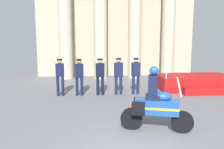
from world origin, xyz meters
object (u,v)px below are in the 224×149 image
officer_in_row_1 (79,74)px  officer_in_row_4 (136,73)px  reviewing_stand (194,83)px  motorcycle_with_rider (154,104)px  officer_in_row_0 (60,74)px  officer_in_row_3 (119,73)px  officer_in_row_2 (100,74)px

officer_in_row_1 → officer_in_row_4: officer_in_row_4 is taller
reviewing_stand → motorcycle_with_rider: bearing=-122.9°
officer_in_row_4 → motorcycle_with_rider: (-0.29, -4.60, -0.21)m
reviewing_stand → motorcycle_with_rider: 6.33m
officer_in_row_1 → motorcycle_with_rider: motorcycle_with_rider is taller
officer_in_row_0 → motorcycle_with_rider: motorcycle_with_rider is taller
reviewing_stand → officer_in_row_1: 5.84m
officer_in_row_4 → motorcycle_with_rider: size_ratio=0.84×
reviewing_stand → officer_in_row_3: (-3.96, -0.73, 0.65)m
officer_in_row_1 → officer_in_row_4: 2.62m
officer_in_row_0 → motorcycle_with_rider: size_ratio=0.83×
officer_in_row_4 → officer_in_row_2: bearing=-3.8°
officer_in_row_1 → officer_in_row_2: (0.95, -0.01, 0.01)m
officer_in_row_2 → officer_in_row_3: 0.85m
motorcycle_with_rider → officer_in_row_2: bearing=123.5°
reviewing_stand → officer_in_row_2: officer_in_row_2 is taller
officer_in_row_0 → officer_in_row_4: (3.48, 0.05, -0.00)m
officer_in_row_0 → officer_in_row_1: 0.86m
officer_in_row_0 → officer_in_row_2: bearing=173.1°
officer_in_row_2 → officer_in_row_3: (0.85, 0.04, 0.01)m
reviewing_stand → officer_in_row_4: bearing=-167.4°
officer_in_row_2 → officer_in_row_3: bearing=176.5°
reviewing_stand → officer_in_row_4: officer_in_row_4 is taller
officer_in_row_3 → motorcycle_with_rider: 4.61m
reviewing_stand → officer_in_row_0: officer_in_row_0 is taller
officer_in_row_0 → officer_in_row_4: officer_in_row_4 is taller
reviewing_stand → officer_in_row_0: (-6.62, -0.75, 0.65)m
officer_in_row_2 → reviewing_stand: bearing=-177.1°
officer_in_row_1 → motorcycle_with_rider: (2.33, -4.54, -0.19)m
reviewing_stand → officer_in_row_1: (-5.76, -0.76, 0.64)m
reviewing_stand → motorcycle_with_rider: motorcycle_with_rider is taller
officer_in_row_3 → officer_in_row_4: 0.82m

